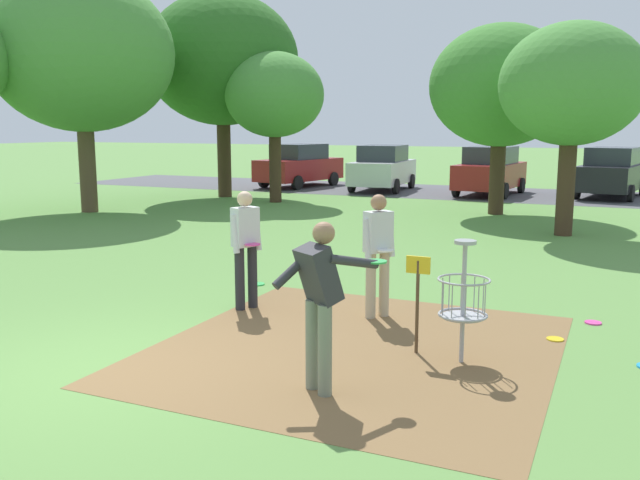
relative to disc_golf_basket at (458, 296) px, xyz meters
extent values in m
plane|color=#5B8942|center=(-3.48, -1.89, -0.75)|extent=(160.00, 160.00, 0.00)
cube|color=brown|center=(-1.19, -0.05, -0.75)|extent=(4.55, 4.80, 0.01)
cylinder|color=#9E9EA3|center=(0.06, -0.01, -0.08)|extent=(0.05, 0.05, 1.35)
cylinder|color=#9E9EA3|center=(0.06, -0.01, 0.62)|extent=(0.24, 0.24, 0.04)
torus|color=#9E9EA3|center=(0.06, -0.01, 0.20)|extent=(0.58, 0.58, 0.02)
torus|color=#9E9EA3|center=(0.06, -0.01, -0.20)|extent=(0.55, 0.55, 0.03)
cylinder|color=#9E9EA3|center=(0.06, -0.01, -0.22)|extent=(0.48, 0.48, 0.02)
cylinder|color=gray|center=(0.30, -0.01, 0.00)|extent=(0.01, 0.01, 0.40)
cylinder|color=gray|center=(0.25, 0.13, 0.00)|extent=(0.01, 0.01, 0.40)
cylinder|color=gray|center=(0.13, 0.22, 0.00)|extent=(0.01, 0.01, 0.40)
cylinder|color=gray|center=(-0.01, 0.22, 0.00)|extent=(0.01, 0.01, 0.40)
cylinder|color=gray|center=(-0.13, 0.13, 0.00)|extent=(0.01, 0.01, 0.40)
cylinder|color=gray|center=(-0.18, -0.01, 0.00)|extent=(0.01, 0.01, 0.40)
cylinder|color=gray|center=(-0.13, -0.15, 0.00)|extent=(0.01, 0.01, 0.40)
cylinder|color=gray|center=(-0.01, -0.24, 0.00)|extent=(0.01, 0.01, 0.40)
cylinder|color=gray|center=(0.13, -0.24, 0.00)|extent=(0.01, 0.01, 0.40)
cylinder|color=gray|center=(0.25, -0.15, 0.00)|extent=(0.01, 0.01, 0.40)
cylinder|color=#4C3823|center=(-0.49, 0.09, -0.20)|extent=(0.04, 0.04, 1.10)
cube|color=gold|center=(-0.49, 0.09, 0.30)|extent=(0.28, 0.03, 0.20)
cylinder|color=slate|center=(-1.14, -1.39, -0.29)|extent=(0.14, 0.14, 0.92)
cylinder|color=slate|center=(-0.96, -1.50, -0.29)|extent=(0.14, 0.14, 0.92)
cube|color=#2D2D33|center=(-1.05, -1.44, 0.45)|extent=(0.51, 0.51, 0.60)
sphere|color=#9E7051|center=(-1.02, -1.39, 0.85)|extent=(0.22, 0.22, 0.22)
cylinder|color=#2D2D33|center=(-0.76, -1.27, 0.56)|extent=(0.38, 0.55, 0.21)
cylinder|color=green|center=(-0.61, -1.04, 0.53)|extent=(0.22, 0.22, 0.02)
cylinder|color=#2D2D33|center=(-1.28, -1.51, 0.49)|extent=(0.33, 0.45, 0.37)
cylinder|color=tan|center=(-1.34, 1.41, -0.29)|extent=(0.14, 0.14, 0.92)
cylinder|color=tan|center=(-1.47, 1.23, -0.29)|extent=(0.14, 0.14, 0.92)
cube|color=silver|center=(-1.41, 1.32, 0.45)|extent=(0.39, 0.42, 0.56)
sphere|color=#9E7051|center=(-1.41, 1.32, 0.85)|extent=(0.22, 0.22, 0.22)
cylinder|color=silver|center=(-1.28, 1.46, 0.36)|extent=(0.19, 0.17, 0.55)
cylinder|color=silver|center=(-1.51, 1.16, 0.36)|extent=(0.19, 0.17, 0.55)
cylinder|color=white|center=(-1.26, 1.21, 0.22)|extent=(0.22, 0.22, 0.02)
cylinder|color=#232328|center=(-3.24, 1.07, -0.29)|extent=(0.14, 0.14, 0.92)
cylinder|color=#232328|center=(-3.33, 0.87, -0.29)|extent=(0.14, 0.14, 0.92)
cube|color=silver|center=(-3.28, 0.97, 0.45)|extent=(0.35, 0.42, 0.56)
sphere|color=beige|center=(-3.28, 0.97, 0.85)|extent=(0.22, 0.22, 0.22)
cylinder|color=silver|center=(-3.18, 1.13, 0.36)|extent=(0.19, 0.15, 0.55)
cylinder|color=silver|center=(-3.35, 0.79, 0.36)|extent=(0.19, 0.15, 0.55)
cylinder|color=#E53D99|center=(-3.12, 0.89, 0.22)|extent=(0.22, 0.22, 0.02)
cylinder|color=green|center=(-3.88, 2.33, -0.74)|extent=(0.25, 0.25, 0.02)
cylinder|color=gold|center=(0.95, 1.26, -0.74)|extent=(0.21, 0.21, 0.02)
cylinder|color=#E53D99|center=(1.35, 2.22, -0.74)|extent=(0.22, 0.22, 0.02)
cylinder|color=#422D1E|center=(-1.85, 13.28, 0.35)|extent=(0.45, 0.45, 2.22)
ellipsoid|color=#428433|center=(-1.85, 13.28, 3.02)|extent=(4.16, 4.16, 3.53)
cylinder|color=#422D1E|center=(-9.41, 13.44, 0.44)|extent=(0.41, 0.41, 2.39)
ellipsoid|color=#4C8E3D|center=(-9.41, 13.44, 2.90)|extent=(3.37, 3.37, 2.87)
cylinder|color=#422D1E|center=(0.34, 9.90, 0.40)|extent=(0.41, 0.41, 2.32)
ellipsoid|color=#4C8E3D|center=(0.34, 9.90, 2.83)|extent=(3.37, 3.37, 2.86)
cylinder|color=#422D1E|center=(-11.99, 14.29, 0.70)|extent=(0.50, 0.50, 2.91)
ellipsoid|color=#2D6623|center=(-11.99, 14.29, 4.23)|extent=(5.55, 5.55, 4.72)
cylinder|color=brown|center=(-13.39, 8.72, 0.60)|extent=(0.50, 0.50, 2.70)
ellipsoid|color=#4C8E3D|center=(-13.39, 8.72, 4.01)|extent=(5.49, 5.49, 4.67)
cube|color=#4C4C51|center=(-3.48, 19.46, -0.75)|extent=(36.00, 6.00, 0.01)
cube|color=maroon|center=(-11.28, 19.19, 0.00)|extent=(2.61, 4.48, 0.90)
cube|color=#2D333D|center=(-11.28, 19.19, 0.77)|extent=(1.99, 2.46, 0.64)
cylinder|color=black|center=(-11.89, 20.64, -0.45)|extent=(0.30, 0.62, 0.60)
cylinder|color=black|center=(-10.13, 20.28, -0.45)|extent=(0.30, 0.62, 0.60)
cylinder|color=black|center=(-12.42, 18.09, -0.45)|extent=(0.30, 0.62, 0.60)
cylinder|color=black|center=(-10.66, 17.73, -0.45)|extent=(0.30, 0.62, 0.60)
cube|color=silver|center=(-7.41, 19.03, 0.00)|extent=(2.04, 4.30, 0.90)
cube|color=#2D333D|center=(-7.41, 19.03, 0.77)|extent=(1.71, 2.27, 0.64)
cylinder|color=black|center=(-8.38, 20.28, -0.45)|extent=(0.21, 0.61, 0.60)
cylinder|color=black|center=(-6.59, 20.38, -0.45)|extent=(0.21, 0.61, 0.60)
cylinder|color=black|center=(-8.23, 17.68, -0.45)|extent=(0.21, 0.61, 0.60)
cylinder|color=black|center=(-6.44, 17.78, -0.45)|extent=(0.21, 0.61, 0.60)
cube|color=maroon|center=(-3.07, 18.98, 0.00)|extent=(2.17, 4.34, 0.90)
cube|color=#2D333D|center=(-3.07, 18.98, 0.77)|extent=(1.77, 2.32, 0.64)
cylinder|color=black|center=(-3.85, 20.36, -0.45)|extent=(0.23, 0.61, 0.60)
cylinder|color=black|center=(-2.06, 20.20, -0.45)|extent=(0.23, 0.61, 0.60)
cylinder|color=black|center=(-4.08, 17.77, -0.45)|extent=(0.23, 0.61, 0.60)
cylinder|color=black|center=(-2.29, 17.60, -0.45)|extent=(0.23, 0.61, 0.60)
cube|color=black|center=(1.19, 19.95, 0.00)|extent=(2.47, 4.44, 0.90)
cube|color=#2D333D|center=(1.19, 19.95, 0.77)|extent=(1.92, 2.42, 0.64)
cylinder|color=black|center=(0.51, 21.38, -0.45)|extent=(0.28, 0.62, 0.60)
cylinder|color=black|center=(0.08, 18.81, -0.45)|extent=(0.28, 0.62, 0.60)
cylinder|color=black|center=(1.86, 18.51, -0.45)|extent=(0.28, 0.62, 0.60)
camera|label=1|loc=(1.58, -7.28, 1.87)|focal=37.97mm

